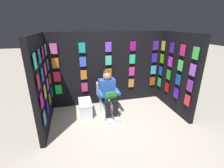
% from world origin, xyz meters
% --- Properties ---
extents(ground_plane, '(30.00, 30.00, 0.00)m').
position_xyz_m(ground_plane, '(0.00, 0.00, 0.00)').
color(ground_plane, '#B2A899').
extents(display_wall_back, '(3.30, 0.14, 2.05)m').
position_xyz_m(display_wall_back, '(0.00, -1.66, 1.03)').
color(display_wall_back, black).
rests_on(display_wall_back, ground).
extents(display_wall_left, '(0.14, 1.61, 2.05)m').
position_xyz_m(display_wall_left, '(-1.65, -0.80, 1.03)').
color(display_wall_left, black).
rests_on(display_wall_left, ground).
extents(display_wall_right, '(0.14, 1.61, 2.05)m').
position_xyz_m(display_wall_right, '(1.65, -0.80, 1.03)').
color(display_wall_right, black).
rests_on(display_wall_right, ground).
extents(toilet, '(0.43, 0.57, 0.77)m').
position_xyz_m(toilet, '(0.18, -1.12, 0.33)').
color(toilet, white).
rests_on(toilet, ground).
extents(person_reading, '(0.55, 0.71, 1.19)m').
position_xyz_m(person_reading, '(0.16, -0.89, 0.60)').
color(person_reading, blue).
rests_on(person_reading, ground).
extents(comic_longbox_near, '(0.32, 0.60, 0.37)m').
position_xyz_m(comic_longbox_near, '(0.74, -1.05, 0.19)').
color(comic_longbox_near, silver).
rests_on(comic_longbox_near, ground).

